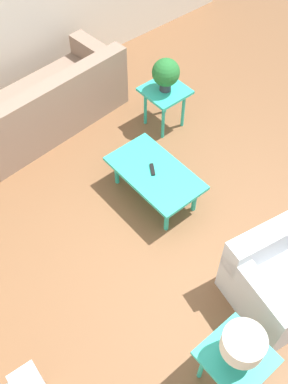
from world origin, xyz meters
name	(u,v)px	position (x,y,z in m)	size (l,w,h in m)	color
ground_plane	(176,225)	(0.00, 0.00, 0.00)	(14.00, 14.00, 0.00)	brown
sofa	(47,105)	(2.21, 0.17, 0.31)	(1.05, 2.08, 0.82)	gray
armchair	(282,277)	(-1.18, -0.19, 0.30)	(0.96, 1.03, 0.73)	silver
coffee_table	(155,175)	(0.45, -0.08, 0.35)	(1.04, 0.60, 0.40)	#2DB79E
side_table_plant	(165,96)	(1.26, -0.94, 0.46)	(0.50, 0.50, 0.55)	#2DB79E
side_table_lamp	(235,360)	(-1.44, 0.74, 0.46)	(0.50, 0.50, 0.55)	#2DB79E
potted_plant	(166,73)	(1.26, -0.94, 0.79)	(0.33, 0.33, 0.41)	#333338
table_lamp	(243,345)	(-1.44, 0.74, 0.79)	(0.32, 0.32, 0.35)	#333333
remote_control	(152,169)	(0.49, -0.08, 0.41)	(0.16, 0.12, 0.02)	black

